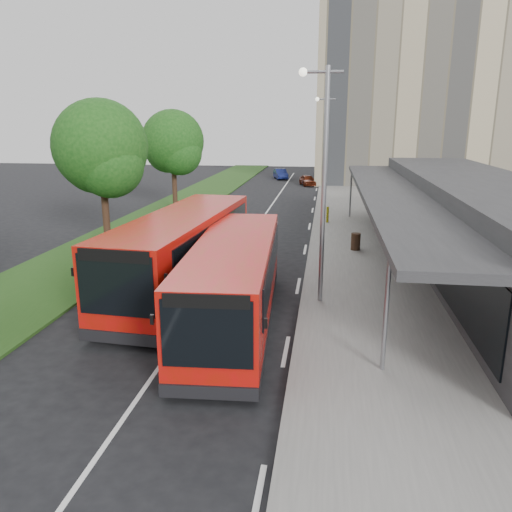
{
  "coord_description": "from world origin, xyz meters",
  "views": [
    {
      "loc": [
        4.3,
        -15.15,
        6.39
      ],
      "look_at": [
        1.74,
        2.83,
        1.5
      ],
      "focal_mm": 35.0,
      "sensor_mm": 36.0,
      "label": 1
    }
  ],
  "objects": [
    {
      "name": "lamp_post_near",
      "position": [
        4.12,
        2.0,
        4.72
      ],
      "size": [
        1.44,
        0.28,
        8.0
      ],
      "color": "gray",
      "rests_on": "pavement"
    },
    {
      "name": "bus_second",
      "position": [
        -1.06,
        2.67,
        1.56
      ],
      "size": [
        3.47,
        10.9,
        3.04
      ],
      "rotation": [
        0.0,
        0.0,
        -0.07
      ],
      "color": "#BE0A0D",
      "rests_on": "ground"
    },
    {
      "name": "tree_far",
      "position": [
        -7.01,
        21.05,
        4.72
      ],
      "size": [
        4.57,
        4.57,
        7.32
      ],
      "color": "black",
      "rests_on": "ground"
    },
    {
      "name": "ground",
      "position": [
        0.0,
        0.0,
        0.0
      ],
      "size": [
        120.0,
        120.0,
        0.0
      ],
      "primitive_type": "plane",
      "color": "black",
      "rests_on": "ground"
    },
    {
      "name": "pavement",
      "position": [
        6.0,
        20.0,
        0.07
      ],
      "size": [
        5.0,
        80.0,
        0.15
      ],
      "primitive_type": "cube",
      "color": "slate",
      "rests_on": "ground"
    },
    {
      "name": "kerb_dashes",
      "position": [
        3.3,
        19.0,
        0.01
      ],
      "size": [
        0.12,
        56.0,
        0.01
      ],
      "color": "silver",
      "rests_on": "ground"
    },
    {
      "name": "litter_bin",
      "position": [
        5.83,
        9.71,
        0.57
      ],
      "size": [
        0.51,
        0.51,
        0.85
      ],
      "primitive_type": "cylinder",
      "rotation": [
        0.0,
        0.0,
        0.09
      ],
      "color": "#332014",
      "rests_on": "pavement"
    },
    {
      "name": "station_building",
      "position": [
        10.86,
        8.0,
        2.04
      ],
      "size": [
        7.7,
        26.0,
        4.0
      ],
      "color": "#29292B",
      "rests_on": "ground"
    },
    {
      "name": "car_far",
      "position": [
        -1.07,
        42.87,
        0.57
      ],
      "size": [
        2.12,
        3.67,
        1.15
      ],
      "primitive_type": "imported",
      "rotation": [
        0.0,
        0.0,
        0.28
      ],
      "color": "navy",
      "rests_on": "ground"
    },
    {
      "name": "lane_centre_line",
      "position": [
        0.0,
        15.0,
        0.01
      ],
      "size": [
        0.12,
        70.0,
        0.01
      ],
      "primitive_type": "cube",
      "color": "silver",
      "rests_on": "ground"
    },
    {
      "name": "grass_verge",
      "position": [
        -7.0,
        20.0,
        0.05
      ],
      "size": [
        5.0,
        80.0,
        0.1
      ],
      "primitive_type": "cube",
      "color": "#1E4516",
      "rests_on": "ground"
    },
    {
      "name": "bus_main",
      "position": [
        1.49,
        -0.27,
        1.43
      ],
      "size": [
        3.08,
        9.97,
        2.78
      ],
      "rotation": [
        0.0,
        0.0,
        0.06
      ],
      "color": "#BE0A0D",
      "rests_on": "ground"
    },
    {
      "name": "bollard",
      "position": [
        4.4,
        16.71,
        0.65
      ],
      "size": [
        0.18,
        0.18,
        1.0
      ],
      "primitive_type": "cylinder",
      "rotation": [
        0.0,
        0.0,
        -0.14
      ],
      "color": "yellow",
      "rests_on": "pavement"
    },
    {
      "name": "office_block",
      "position": [
        14.0,
        42.0,
        9.0
      ],
      "size": [
        22.0,
        12.0,
        18.0
      ],
      "primitive_type": "cube",
      "color": "tan",
      "rests_on": "ground"
    },
    {
      "name": "tree_mid",
      "position": [
        -7.01,
        9.05,
        4.88
      ],
      "size": [
        4.71,
        4.71,
        7.56
      ],
      "color": "black",
      "rests_on": "ground"
    },
    {
      "name": "car_near",
      "position": [
        2.28,
        37.18,
        0.55
      ],
      "size": [
        2.11,
        3.47,
        1.11
      ],
      "primitive_type": "imported",
      "rotation": [
        0.0,
        0.0,
        0.26
      ],
      "color": "#531B0B",
      "rests_on": "ground"
    },
    {
      "name": "lamp_post_far",
      "position": [
        4.12,
        22.0,
        4.72
      ],
      "size": [
        1.44,
        0.28,
        8.0
      ],
      "color": "gray",
      "rests_on": "pavement"
    }
  ]
}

